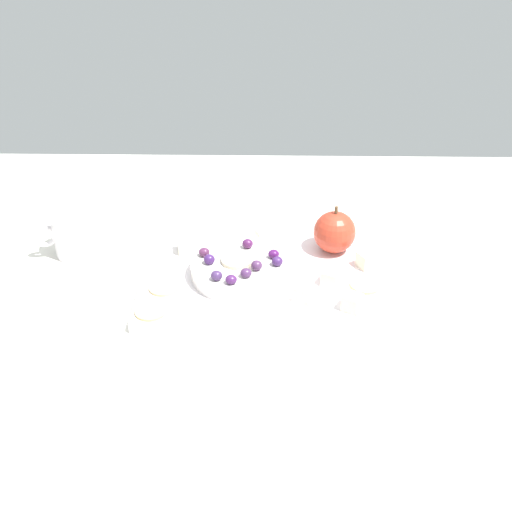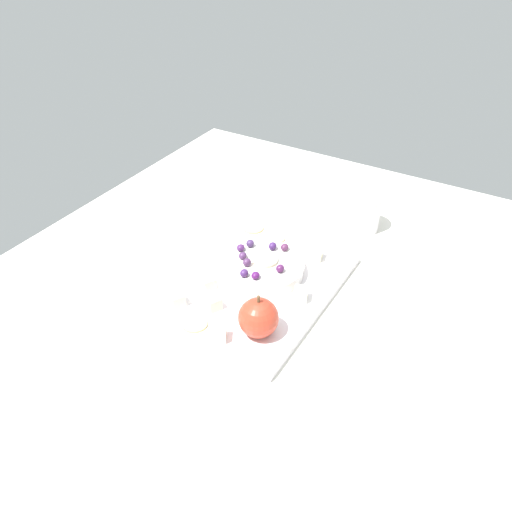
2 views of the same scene
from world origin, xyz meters
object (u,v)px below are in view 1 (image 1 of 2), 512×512
cheese_cube_2 (304,293)px  grape_8 (231,280)px  grape_3 (209,259)px  cheese_cube_3 (331,278)px  apple_slice_0 (237,259)px  cup (76,231)px  grape_1 (277,261)px  grape_5 (243,273)px  cheese_cube_1 (264,236)px  cracker_0 (151,311)px  platter (263,277)px  cracker_2 (365,285)px  grape_0 (248,244)px  grape_4 (257,265)px  cheese_cube_5 (366,260)px  grape_2 (217,276)px  grape_7 (204,252)px  grape_6 (274,254)px  serving_dish (242,269)px  cracker_1 (164,288)px  cheese_cube_4 (352,303)px  cheese_cube_0 (185,245)px  apple_whole (335,232)px

cheese_cube_2 → grape_8: size_ratio=1.44×
grape_3 → grape_8: size_ratio=1.00×
cheese_cube_3 → apple_slice_0: 14.49cm
cheese_cube_3 → cup: size_ratio=0.23×
grape_1 → grape_5: grape_1 is taller
cheese_cube_1 → cracker_0: bearing=50.9°
platter → grape_5: size_ratio=21.94×
cracker_0 → cracker_2: same height
grape_0 → grape_4: (-1.41, 6.32, 0.02)cm
cheese_cube_5 → grape_2: bearing=18.7°
grape_8 → cup: 30.53cm
grape_1 → grape_2: same height
cheese_cube_3 → cracker_0: cheese_cube_3 is taller
cheese_cube_3 → cup: (41.32, -11.63, 1.02)cm
grape_8 → grape_7: bearing=-58.4°
grape_6 → apple_slice_0: size_ratio=0.34×
serving_dish → cracker_1: serving_dish is taller
cracker_0 → grape_7: bearing=-120.9°
cracker_1 → grape_1: size_ratio=2.62×
cheese_cube_3 → cracker_1: 25.11cm
apple_slice_0 → cracker_2: bearing=171.3°
grape_4 → cup: bearing=-20.8°
grape_1 → apple_slice_0: size_ratio=0.34×
serving_dish → platter: bearing=-164.3°
cracker_2 → grape_2: grape_2 is taller
cheese_cube_2 → cheese_cube_3: bearing=-136.3°
grape_1 → grape_6: grape_1 is taller
cheese_cube_5 → grape_8: (20.75, 8.62, 1.91)cm
grape_7 → grape_2: bearing=110.1°
cheese_cube_5 → grape_3: (24.33, 3.40, 2.01)cm
cheese_cube_4 → apple_slice_0: (16.66, -8.71, 1.52)cm
cheese_cube_1 → grape_6: grape_6 is taller
cheese_cube_0 → serving_dish: bearing=144.4°
cheese_cube_5 → grape_8: bearing=22.6°
serving_dish → cheese_cube_2: bearing=145.3°
grape_5 → cup: cup is taller
grape_6 → grape_7: 10.73cm
cheese_cube_1 → cracker_2: 19.84cm
cheese_cube_4 → grape_1: grape_1 is taller
apple_whole → grape_8: (16.08, 13.49, -0.30)cm
grape_0 → grape_4: 6.48cm
apple_whole → cracker_2: bearing=110.3°
platter → apple_whole: (-11.49, -6.77, 4.37)cm
cheese_cube_5 → cracker_1: (31.01, 6.62, -1.03)cm
platter → cheese_cube_2: size_ratio=15.20×
serving_dish → cheese_cube_5: bearing=-171.8°
cracker_1 → apple_slice_0: (-10.88, -4.02, 2.55)cm
cheese_cube_1 → cracker_0: 25.25cm
grape_4 → grape_6: size_ratio=1.00×
cracker_1 → grape_0: (-12.46, -7.96, 3.02)cm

